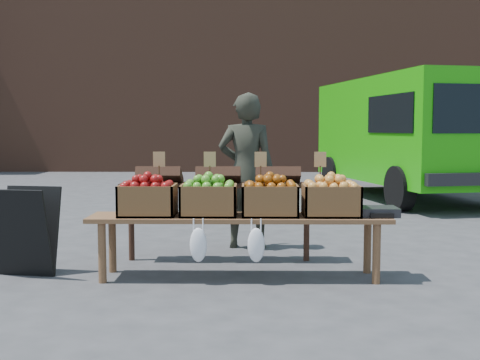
# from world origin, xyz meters

# --- Properties ---
(ground) EXTENTS (80.00, 80.00, 0.00)m
(ground) POSITION_xyz_m (0.00, 0.00, 0.00)
(ground) COLOR #3E3E41
(brick_building) EXTENTS (24.00, 4.00, 10.00)m
(brick_building) POSITION_xyz_m (0.00, 15.00, 5.00)
(brick_building) COLOR brown
(brick_building) RESTS_ON ground
(delivery_van) EXTENTS (3.36, 5.50, 2.30)m
(delivery_van) POSITION_xyz_m (2.62, 5.84, 1.15)
(delivery_van) COLOR #1BA209
(delivery_van) RESTS_ON ground
(vendor) EXTENTS (0.67, 0.46, 1.75)m
(vendor) POSITION_xyz_m (-0.56, 0.99, 0.88)
(vendor) COLOR #282A20
(vendor) RESTS_ON ground
(chalkboard_sign) EXTENTS (0.59, 0.39, 0.83)m
(chalkboard_sign) POSITION_xyz_m (-2.58, -0.35, 0.41)
(chalkboard_sign) COLOR black
(chalkboard_sign) RESTS_ON ground
(back_table) EXTENTS (2.10, 0.44, 1.04)m
(back_table) POSITION_xyz_m (-0.84, 0.31, 0.52)
(back_table) COLOR #341E14
(back_table) RESTS_ON ground
(display_bench) EXTENTS (2.70, 0.56, 0.57)m
(display_bench) POSITION_xyz_m (-0.62, -0.41, 0.28)
(display_bench) COLOR brown
(display_bench) RESTS_ON ground
(crate_golden_apples) EXTENTS (0.50, 0.40, 0.28)m
(crate_golden_apples) POSITION_xyz_m (-1.44, -0.41, 0.71)
(crate_golden_apples) COLOR maroon
(crate_golden_apples) RESTS_ON display_bench
(crate_russet_pears) EXTENTS (0.50, 0.40, 0.28)m
(crate_russet_pears) POSITION_xyz_m (-0.89, -0.41, 0.71)
(crate_russet_pears) COLOR #418F23
(crate_russet_pears) RESTS_ON display_bench
(crate_red_apples) EXTENTS (0.50, 0.40, 0.28)m
(crate_red_apples) POSITION_xyz_m (-0.34, -0.41, 0.71)
(crate_red_apples) COLOR #90420C
(crate_red_apples) RESTS_ON display_bench
(crate_green_apples) EXTENTS (0.50, 0.40, 0.28)m
(crate_green_apples) POSITION_xyz_m (0.21, -0.41, 0.71)
(crate_green_apples) COLOR gold
(crate_green_apples) RESTS_ON display_bench
(weighing_scale) EXTENTS (0.34, 0.30, 0.08)m
(weighing_scale) POSITION_xyz_m (0.63, -0.41, 0.61)
(weighing_scale) COLOR black
(weighing_scale) RESTS_ON display_bench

